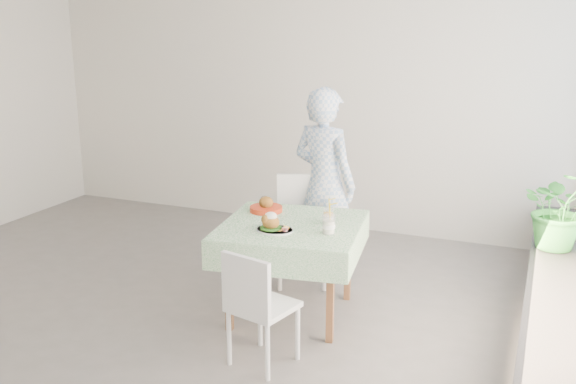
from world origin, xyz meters
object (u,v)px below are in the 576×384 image
at_px(diner, 324,184).
at_px(potted_plant, 561,209).
at_px(chair_far, 302,250).
at_px(chair_near, 262,329).
at_px(main_dish, 273,225).
at_px(juice_cup_orange, 328,217).
at_px(cafe_table, 292,259).

relative_size(diner, potted_plant, 2.63).
bearing_deg(chair_far, chair_near, -79.32).
bearing_deg(main_dish, diner, 88.75).
bearing_deg(chair_far, juice_cup_orange, -51.69).
bearing_deg(main_dish, cafe_table, 72.97).
relative_size(cafe_table, chair_near, 1.45).
relative_size(cafe_table, diner, 0.69).
xyz_separation_m(chair_near, potted_plant, (1.78, 1.70, 0.57)).
xyz_separation_m(main_dish, potted_plant, (1.95, 1.13, 0.03)).
relative_size(main_dish, juice_cup_orange, 1.17).
bearing_deg(cafe_table, juice_cup_orange, 23.63).
relative_size(chair_far, potted_plant, 1.44).
distance_m(diner, main_dish, 1.07).
xyz_separation_m(cafe_table, potted_plant, (1.89, 0.92, 0.36)).
bearing_deg(main_dish, chair_far, 96.63).
bearing_deg(cafe_table, chair_far, 104.27).
relative_size(chair_far, chair_near, 1.15).
bearing_deg(chair_far, diner, 60.64).
distance_m(cafe_table, main_dish, 0.40).
xyz_separation_m(diner, main_dish, (-0.02, -1.07, -0.06)).
height_order(diner, potted_plant, diner).
distance_m(cafe_table, diner, 0.95).
distance_m(chair_near, diner, 1.75).
height_order(diner, juice_cup_orange, diner).
bearing_deg(cafe_table, diner, 92.73).
bearing_deg(chair_near, cafe_table, 97.65).
relative_size(cafe_table, potted_plant, 1.81).
xyz_separation_m(main_dish, juice_cup_orange, (0.32, 0.32, 0.01)).
xyz_separation_m(chair_far, juice_cup_orange, (0.42, -0.53, 0.51)).
xyz_separation_m(juice_cup_orange, potted_plant, (1.63, 0.81, 0.03)).
bearing_deg(cafe_table, potted_plant, 26.02).
distance_m(main_dish, juice_cup_orange, 0.45).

